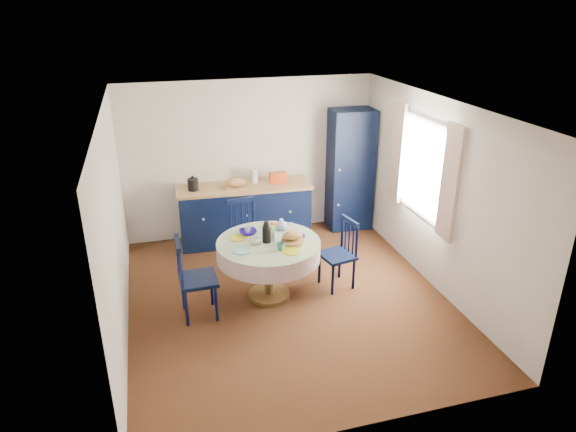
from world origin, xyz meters
The scene contains 17 objects.
floor centered at (0.00, 0.00, 0.00)m, with size 4.50×4.50×0.00m, color black.
ceiling centered at (0.00, 0.00, 2.50)m, with size 4.50×4.50×0.00m, color white.
wall_back centered at (0.00, 2.25, 1.25)m, with size 4.00×0.02×2.50m, color silver.
wall_left centered at (-2.00, 0.00, 1.25)m, with size 0.02×4.50×2.50m, color silver.
wall_right centered at (2.00, 0.00, 1.25)m, with size 0.02×4.50×2.50m, color silver.
window centered at (1.95, 0.30, 1.52)m, with size 0.10×1.74×1.45m.
kitchen_counter centered at (-0.18, 1.90, 0.48)m, with size 2.11×0.76×1.17m.
pantry_cabinet centered at (1.62, 2.00, 1.00)m, with size 0.72×0.53×2.00m.
dining_table centered at (-0.21, 0.14, 0.67)m, with size 1.31×1.31×1.07m.
chair_left centered at (-1.18, -0.05, 0.53)m, with size 0.45×0.47×1.04m.
chair_far centered at (-0.32, 1.12, 0.49)m, with size 0.48×0.47×0.98m.
chair_right centered at (0.76, 0.17, 0.48)m, with size 0.48×0.50×0.95m.
mug_a centered at (-0.39, 0.11, 0.84)m, with size 0.11×0.11×0.09m, color silver.
mug_b centered at (-0.13, -0.12, 0.84)m, with size 0.10×0.10×0.09m, color #2F7D6E.
mug_c centered at (0.06, 0.43, 0.84)m, with size 0.11×0.11×0.09m, color black.
mug_d centered at (-0.41, 0.49, 0.84)m, with size 0.10×0.10×0.09m, color silver.
cobalt_bowl centered at (-0.42, 0.43, 0.82)m, with size 0.23×0.23×0.06m, color #140869.
Camera 1 is at (-1.54, -5.50, 3.60)m, focal length 32.00 mm.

